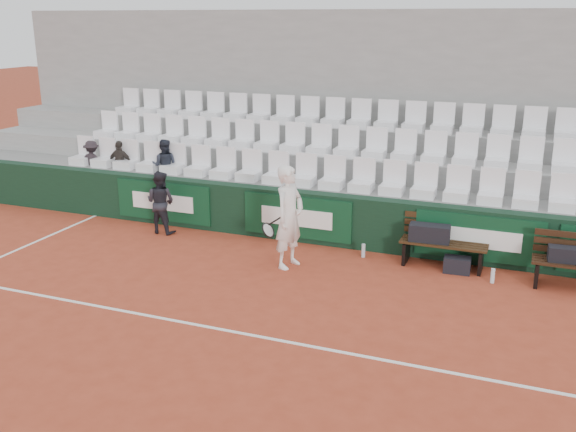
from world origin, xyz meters
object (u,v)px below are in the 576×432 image
object	(u,v)px
bench_left	(443,254)
sports_bag_right	(565,254)
sports_bag_ground	(457,265)
tennis_player	(289,217)
water_bottle_near	(363,251)
water_bottle_far	(493,276)
ball_kid	(161,202)
spectator_b	(119,144)
sports_bag_left	(430,233)
spectator_a	(91,143)
spectator_c	(164,145)

from	to	relation	value
bench_left	sports_bag_right	distance (m)	2.00
sports_bag_right	sports_bag_ground	world-z (taller)	sports_bag_right
sports_bag_ground	tennis_player	bearing A→B (deg)	-164.64
water_bottle_near	tennis_player	distance (m)	1.63
water_bottle_far	tennis_player	xyz separation A→B (m)	(-3.42, -0.51, 0.78)
tennis_player	ball_kid	bearing A→B (deg)	165.62
sports_bag_ground	spectator_b	distance (m)	7.81
bench_left	tennis_player	world-z (taller)	tennis_player
water_bottle_far	spectator_b	distance (m)	8.45
bench_left	sports_bag_left	bearing A→B (deg)	-173.96
sports_bag_right	spectator_a	world-z (taller)	spectator_a
spectator_b	ball_kid	bearing A→B (deg)	142.38
spectator_a	sports_bag_right	bearing A→B (deg)	161.27
tennis_player	spectator_b	world-z (taller)	spectator_b
water_bottle_far	ball_kid	distance (m)	6.56
sports_bag_left	sports_bag_ground	distance (m)	0.72
sports_bag_right	spectator_c	xyz separation A→B (m)	(-8.13, 1.14, 1.01)
spectator_c	water_bottle_far	bearing A→B (deg)	152.69
sports_bag_ground	water_bottle_far	distance (m)	0.66
tennis_player	spectator_a	distance (m)	5.90
ball_kid	tennis_player	bearing A→B (deg)	167.63
sports_bag_right	water_bottle_near	world-z (taller)	sports_bag_right
ball_kid	spectator_b	bearing A→B (deg)	-30.55
spectator_a	spectator_c	bearing A→B (deg)	167.74
sports_bag_right	tennis_player	world-z (taller)	tennis_player
bench_left	sports_bag_right	bearing A→B (deg)	-6.75
sports_bag_left	spectator_b	size ratio (longest dim) A/B	0.67
sports_bag_right	spectator_b	xyz separation A→B (m)	(-9.28, 1.14, 0.95)
water_bottle_near	ball_kid	xyz separation A→B (m)	(-4.22, -0.11, 0.52)
water_bottle_near	spectator_a	distance (m)	6.89
sports_bag_left	sports_bag_right	xyz separation A→B (m)	(2.21, -0.20, -0.03)
water_bottle_near	spectator_a	world-z (taller)	spectator_a
water_bottle_near	tennis_player	size ratio (longest dim) A/B	0.14
ball_kid	spectator_c	size ratio (longest dim) A/B	1.10
bench_left	spectator_a	xyz separation A→B (m)	(-8.11, 0.91, 1.28)
bench_left	ball_kid	xyz separation A→B (m)	(-5.64, -0.17, 0.42)
sports_bag_left	water_bottle_far	size ratio (longest dim) A/B	2.82
spectator_b	sports_bag_right	bearing A→B (deg)	167.95
ball_kid	water_bottle_far	bearing A→B (deg)	179.53
sports_bag_right	water_bottle_near	xyz separation A→B (m)	(-3.38, 0.17, -0.45)
sports_bag_ground	water_bottle_far	xyz separation A→B (m)	(0.61, -0.26, -0.01)
sports_bag_left	spectator_b	distance (m)	7.20
sports_bag_ground	water_bottle_near	xyz separation A→B (m)	(-1.70, 0.13, -0.01)
spectator_c	water_bottle_near	bearing A→B (deg)	152.07
sports_bag_right	spectator_a	xyz separation A→B (m)	(-10.06, 1.14, 0.93)
sports_bag_right	spectator_c	bearing A→B (deg)	172.02
tennis_player	spectator_b	bearing A→B (deg)	158.65
sports_bag_ground	ball_kid	xyz separation A→B (m)	(-5.92, 0.02, 0.50)
water_bottle_near	spectator_c	distance (m)	5.07
sports_bag_left	tennis_player	size ratio (longest dim) A/B	0.39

